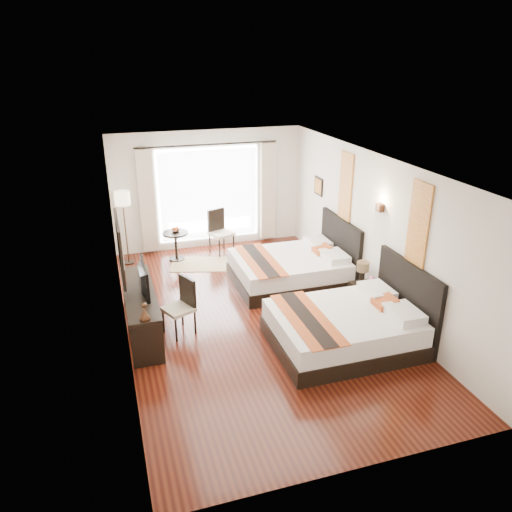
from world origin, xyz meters
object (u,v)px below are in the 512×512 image
object	(u,v)px
bed_far	(293,268)
desk_chair	(180,317)
table_lamp	(363,268)
vase	(371,283)
television	(139,279)
console_desk	(141,311)
bed_near	(349,326)
nightstand	(363,296)
side_table	(176,246)
window_chair	(221,240)
fruit_bowl	(176,231)
floor_lamp	(123,203)

from	to	relation	value
bed_far	desk_chair	distance (m)	2.85
table_lamp	vase	world-z (taller)	table_lamp
bed_far	television	size ratio (longest dim) A/B	2.60
console_desk	bed_near	bearing A→B (deg)	-24.53
nightstand	desk_chair	bearing A→B (deg)	178.19
desk_chair	side_table	size ratio (longest dim) A/B	1.46
bed_far	window_chair	xyz separation A→B (m)	(-1.02, 2.08, -0.02)
table_lamp	television	bearing A→B (deg)	177.56
console_desk	television	size ratio (longest dim) A/B	2.52
fruit_bowl	television	bearing A→B (deg)	-108.81
fruit_bowl	window_chair	bearing A→B (deg)	5.03
table_lamp	bed_near	bearing A→B (deg)	-126.19
floor_lamp	console_desk	bearing A→B (deg)	-89.82
table_lamp	fruit_bowl	xyz separation A→B (m)	(-2.94, 3.26, -0.06)
console_desk	side_table	size ratio (longest dim) A/B	3.31
television	desk_chair	distance (m)	0.94
nightstand	floor_lamp	xyz separation A→B (m)	(-4.01, 3.45, 1.18)
bed_far	nightstand	size ratio (longest dim) A/B	4.82
table_lamp	console_desk	xyz separation A→B (m)	(-4.01, 0.25, -0.37)
nightstand	vase	distance (m)	0.40
bed_far	floor_lamp	size ratio (longest dim) A/B	1.37
television	window_chair	bearing A→B (deg)	-34.04
desk_chair	side_table	world-z (taller)	desk_chair
side_table	fruit_bowl	distance (m)	0.36
bed_near	table_lamp	xyz separation A→B (m)	(0.87, 1.19, 0.41)
desk_chair	fruit_bowl	xyz separation A→B (m)	(0.46, 3.26, 0.39)
side_table	fruit_bowl	bearing A→B (deg)	61.36
bed_far	side_table	distance (m)	2.87
vase	fruit_bowl	distance (m)	4.63
table_lamp	television	distance (m)	4.01
nightstand	table_lamp	size ratio (longest dim) A/B	1.28
console_desk	desk_chair	world-z (taller)	desk_chair
bed_near	television	world-z (taller)	bed_near
nightstand	side_table	bearing A→B (deg)	131.38
desk_chair	floor_lamp	bearing A→B (deg)	-104.07
bed_near	nightstand	size ratio (longest dim) A/B	4.88
vase	floor_lamp	bearing A→B (deg)	137.97
nightstand	desk_chair	xyz separation A→B (m)	(-3.39, 0.11, 0.07)
window_chair	vase	bearing A→B (deg)	6.60
bed_near	vase	bearing A→B (deg)	44.85
window_chair	floor_lamp	bearing A→B (deg)	-110.74
bed_near	desk_chair	bearing A→B (deg)	154.84
bed_far	floor_lamp	distance (m)	3.94
side_table	desk_chair	bearing A→B (deg)	-97.81
bed_far	window_chair	bearing A→B (deg)	116.13
desk_chair	side_table	distance (m)	3.26
vase	window_chair	size ratio (longest dim) A/B	0.15
bed_near	console_desk	distance (m)	3.46
desk_chair	bed_near	bearing A→B (deg)	130.20
television	desk_chair	world-z (taller)	television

